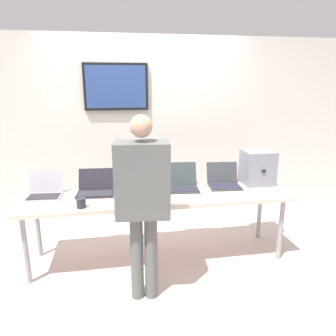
{
  "coord_description": "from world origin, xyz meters",
  "views": [
    {
      "loc": [
        -0.42,
        -3.07,
        1.85
      ],
      "look_at": [
        0.11,
        0.01,
        1.0
      ],
      "focal_mm": 33.94,
      "sensor_mm": 36.0,
      "label": 1
    }
  ],
  "objects_px": {
    "workbench": "(158,198)",
    "equipment_box": "(258,167)",
    "person": "(143,193)",
    "coffee_mug": "(81,203)",
    "laptop_station_1": "(96,188)",
    "laptop_station_2": "(139,186)",
    "laptop_station_4": "(224,181)",
    "laptop_station_0": "(45,191)",
    "laptop_station_3": "(181,183)"
  },
  "relations": [
    {
      "from": "workbench",
      "to": "laptop_station_2",
      "type": "distance_m",
      "value": 0.25
    },
    {
      "from": "equipment_box",
      "to": "laptop_station_3",
      "type": "bearing_deg",
      "value": -178.68
    },
    {
      "from": "laptop_station_2",
      "to": "laptop_station_3",
      "type": "distance_m",
      "value": 0.46
    },
    {
      "from": "coffee_mug",
      "to": "laptop_station_3",
      "type": "bearing_deg",
      "value": 20.75
    },
    {
      "from": "laptop_station_1",
      "to": "laptop_station_3",
      "type": "relative_size",
      "value": 1.01
    },
    {
      "from": "workbench",
      "to": "laptop_station_1",
      "type": "distance_m",
      "value": 0.65
    },
    {
      "from": "equipment_box",
      "to": "laptop_station_4",
      "type": "xyz_separation_m",
      "value": [
        -0.4,
        -0.03,
        -0.13
      ]
    },
    {
      "from": "workbench",
      "to": "coffee_mug",
      "type": "relative_size",
      "value": 30.02
    },
    {
      "from": "laptop_station_0",
      "to": "laptop_station_2",
      "type": "height_order",
      "value": "laptop_station_2"
    },
    {
      "from": "coffee_mug",
      "to": "laptop_station_4",
      "type": "bearing_deg",
      "value": 13.99
    },
    {
      "from": "laptop_station_2",
      "to": "coffee_mug",
      "type": "relative_size",
      "value": 4.07
    },
    {
      "from": "laptop_station_0",
      "to": "laptop_station_1",
      "type": "relative_size",
      "value": 0.86
    },
    {
      "from": "laptop_station_1",
      "to": "coffee_mug",
      "type": "xyz_separation_m",
      "value": [
        -0.11,
        -0.39,
        -0.01
      ]
    },
    {
      "from": "equipment_box",
      "to": "laptop_station_2",
      "type": "height_order",
      "value": "equipment_box"
    },
    {
      "from": "equipment_box",
      "to": "coffee_mug",
      "type": "xyz_separation_m",
      "value": [
        -1.91,
        -0.41,
        -0.14
      ]
    },
    {
      "from": "laptop_station_0",
      "to": "coffee_mug",
      "type": "relative_size",
      "value": 3.79
    },
    {
      "from": "person",
      "to": "laptop_station_2",
      "type": "bearing_deg",
      "value": 88.36
    },
    {
      "from": "equipment_box",
      "to": "laptop_station_2",
      "type": "xyz_separation_m",
      "value": [
        -1.35,
        -0.03,
        -0.13
      ]
    },
    {
      "from": "person",
      "to": "coffee_mug",
      "type": "xyz_separation_m",
      "value": [
        -0.54,
        0.37,
        -0.2
      ]
    },
    {
      "from": "laptop_station_2",
      "to": "laptop_station_4",
      "type": "bearing_deg",
      "value": 0.2
    },
    {
      "from": "person",
      "to": "equipment_box",
      "type": "bearing_deg",
      "value": 29.58
    },
    {
      "from": "laptop_station_4",
      "to": "laptop_station_0",
      "type": "bearing_deg",
      "value": -179.86
    },
    {
      "from": "workbench",
      "to": "equipment_box",
      "type": "distance_m",
      "value": 1.19
    },
    {
      "from": "laptop_station_3",
      "to": "equipment_box",
      "type": "bearing_deg",
      "value": 1.32
    },
    {
      "from": "workbench",
      "to": "laptop_station_1",
      "type": "xyz_separation_m",
      "value": [
        -0.63,
        0.14,
        0.1
      ]
    },
    {
      "from": "workbench",
      "to": "person",
      "type": "xyz_separation_m",
      "value": [
        -0.21,
        -0.62,
        0.29
      ]
    },
    {
      "from": "equipment_box",
      "to": "coffee_mug",
      "type": "relative_size",
      "value": 4.13
    },
    {
      "from": "laptop_station_0",
      "to": "laptop_station_4",
      "type": "distance_m",
      "value": 1.89
    },
    {
      "from": "equipment_box",
      "to": "laptop_station_2",
      "type": "bearing_deg",
      "value": -178.52
    },
    {
      "from": "laptop_station_1",
      "to": "laptop_station_2",
      "type": "xyz_separation_m",
      "value": [
        0.44,
        -0.02,
        0.01
      ]
    },
    {
      "from": "laptop_station_2",
      "to": "laptop_station_3",
      "type": "bearing_deg",
      "value": 1.78
    },
    {
      "from": "laptop_station_4",
      "to": "equipment_box",
      "type": "bearing_deg",
      "value": 4.47
    },
    {
      "from": "laptop_station_0",
      "to": "laptop_station_4",
      "type": "relative_size",
      "value": 0.93
    },
    {
      "from": "laptop_station_3",
      "to": "laptop_station_1",
      "type": "bearing_deg",
      "value": 179.79
    },
    {
      "from": "laptop_station_1",
      "to": "person",
      "type": "xyz_separation_m",
      "value": [
        0.42,
        -0.76,
        0.19
      ]
    },
    {
      "from": "equipment_box",
      "to": "laptop_station_0",
      "type": "distance_m",
      "value": 2.3
    },
    {
      "from": "laptop_station_4",
      "to": "person",
      "type": "distance_m",
      "value": 1.23
    },
    {
      "from": "laptop_station_0",
      "to": "laptop_station_3",
      "type": "height_order",
      "value": "laptop_station_3"
    },
    {
      "from": "workbench",
      "to": "laptop_station_1",
      "type": "relative_size",
      "value": 6.85
    },
    {
      "from": "equipment_box",
      "to": "person",
      "type": "height_order",
      "value": "person"
    },
    {
      "from": "laptop_station_1",
      "to": "laptop_station_2",
      "type": "relative_size",
      "value": 1.08
    },
    {
      "from": "person",
      "to": "coffee_mug",
      "type": "bearing_deg",
      "value": 145.36
    },
    {
      "from": "laptop_station_0",
      "to": "coffee_mug",
      "type": "height_order",
      "value": "laptop_station_0"
    },
    {
      "from": "laptop_station_3",
      "to": "laptop_station_4",
      "type": "distance_m",
      "value": 0.49
    },
    {
      "from": "person",
      "to": "coffee_mug",
      "type": "relative_size",
      "value": 17.59
    },
    {
      "from": "workbench",
      "to": "laptop_station_2",
      "type": "xyz_separation_m",
      "value": [
        -0.19,
        0.12,
        0.11
      ]
    },
    {
      "from": "laptop_station_0",
      "to": "person",
      "type": "distance_m",
      "value": 1.2
    },
    {
      "from": "laptop_station_2",
      "to": "coffee_mug",
      "type": "distance_m",
      "value": 0.67
    },
    {
      "from": "laptop_station_0",
      "to": "coffee_mug",
      "type": "bearing_deg",
      "value": -43.74
    },
    {
      "from": "laptop_station_2",
      "to": "laptop_station_3",
      "type": "relative_size",
      "value": 0.93
    }
  ]
}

